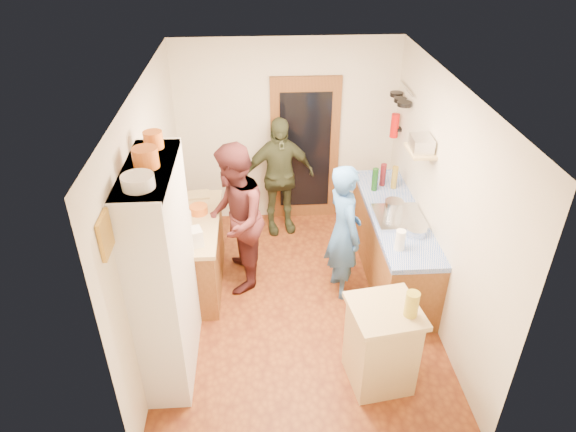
{
  "coord_description": "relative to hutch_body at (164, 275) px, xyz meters",
  "views": [
    {
      "loc": [
        -0.39,
        -4.59,
        4.03
      ],
      "look_at": [
        -0.1,
        0.15,
        1.11
      ],
      "focal_mm": 32.0,
      "sensor_mm": 36.0,
      "label": 1
    }
  ],
  "objects": [
    {
      "name": "orange_pot_b",
      "position": [
        0.0,
        0.38,
        1.17
      ],
      "size": [
        0.17,
        0.17,
        0.15
      ],
      "primitive_type": "cylinder",
      "color": "orange",
      "rests_on": "hutch_top_shelf"
    },
    {
      "name": "hob",
      "position": [
        2.5,
        1.15,
        -0.18
      ],
      "size": [
        0.55,
        0.58,
        0.04
      ],
      "primitive_type": "cube",
      "color": "silver",
      "rests_on": "right_counter_top"
    },
    {
      "name": "person_hob",
      "position": [
        1.88,
        1.01,
        -0.27
      ],
      "size": [
        0.54,
        0.68,
        1.66
      ],
      "primitive_type": "imported",
      "rotation": [
        0.0,
        0.0,
        1.83
      ],
      "color": "#3362A5",
      "rests_on": "ground"
    },
    {
      "name": "plate_stack",
      "position": [
        0.0,
        -0.35,
        1.15
      ],
      "size": [
        0.25,
        0.25,
        0.1
      ],
      "primitive_type": "cylinder",
      "color": "white",
      "rests_on": "hutch_top_shelf"
    },
    {
      "name": "kettle",
      "position": [
        0.05,
        1.15,
        -0.11
      ],
      "size": [
        0.18,
        0.18,
        0.18
      ],
      "primitive_type": "cylinder",
      "rotation": [
        0.0,
        0.0,
        0.16
      ],
      "color": "white",
      "rests_on": "left_counter_top"
    },
    {
      "name": "door_frame",
      "position": [
        1.55,
        2.77,
        -0.05
      ],
      "size": [
        0.95,
        0.06,
        2.1
      ],
      "primitive_type": "cube",
      "color": "brown",
      "rests_on": "ground"
    },
    {
      "name": "pan_hang_c",
      "position": [
        2.7,
        2.55,
        0.81
      ],
      "size": [
        0.17,
        0.17,
        0.05
      ],
      "primitive_type": "cylinder",
      "color": "black",
      "rests_on": "pan_rail"
    },
    {
      "name": "bottle_a",
      "position": [
        2.35,
        1.85,
        -0.05
      ],
      "size": [
        0.1,
        0.1,
        0.3
      ],
      "primitive_type": "cylinder",
      "rotation": [
        0.0,
        0.0,
        -0.32
      ],
      "color": "#143F14",
      "rests_on": "right_counter_top"
    },
    {
      "name": "pot_on_hob",
      "position": [
        2.45,
        1.25,
        -0.09
      ],
      "size": [
        0.22,
        0.22,
        0.14
      ],
      "primitive_type": "cylinder",
      "color": "silver",
      "rests_on": "hob"
    },
    {
      "name": "floor",
      "position": [
        1.3,
        0.8,
        -1.11
      ],
      "size": [
        3.0,
        4.0,
        0.02
      ],
      "primitive_type": "cube",
      "color": "brown",
      "rests_on": "ground"
    },
    {
      "name": "ceiling",
      "position": [
        1.3,
        0.8,
        1.51
      ],
      "size": [
        3.0,
        4.0,
        0.02
      ],
      "primitive_type": "cube",
      "color": "silver",
      "rests_on": "ground"
    },
    {
      "name": "wall_shelf",
      "position": [
        2.67,
        1.25,
        0.6
      ],
      "size": [
        0.26,
        0.42,
        0.03
      ],
      "primitive_type": "cube",
      "color": "tan",
      "rests_on": "wall_right"
    },
    {
      "name": "wall_front",
      "position": [
        1.3,
        -1.21,
        0.2
      ],
      "size": [
        3.0,
        0.02,
        2.6
      ],
      "primitive_type": "cube",
      "color": "beige",
      "rests_on": "ground"
    },
    {
      "name": "oil_jar",
      "position": [
        2.2,
        -0.46,
        -0.07
      ],
      "size": [
        0.14,
        0.14,
        0.25
      ],
      "primitive_type": "cylinder",
      "rotation": [
        0.0,
        0.0,
        0.15
      ],
      "color": "#AD9E2D",
      "rests_on": "island_top"
    },
    {
      "name": "right_counter_top",
      "position": [
        2.5,
        1.3,
        -0.23
      ],
      "size": [
        0.62,
        2.22,
        0.06
      ],
      "primitive_type": "cube",
      "color": "#0330AC",
      "rests_on": "right_counter_base"
    },
    {
      "name": "left_counter_top",
      "position": [
        0.1,
        1.25,
        -0.23
      ],
      "size": [
        0.64,
        1.44,
        0.05
      ],
      "primitive_type": "cube",
      "color": "tan",
      "rests_on": "left_counter_base"
    },
    {
      "name": "radio",
      "position": [
        2.67,
        1.25,
        0.69
      ],
      "size": [
        0.23,
        0.31,
        0.15
      ],
      "primitive_type": "cube",
      "rotation": [
        0.0,
        0.0,
        -0.05
      ],
      "color": "silver",
      "rests_on": "wall_shelf"
    },
    {
      "name": "wall_left",
      "position": [
        -0.21,
        0.8,
        0.2
      ],
      "size": [
        0.02,
        4.0,
        2.6
      ],
      "primitive_type": "cube",
      "color": "beige",
      "rests_on": "ground"
    },
    {
      "name": "pan_rail",
      "position": [
        2.76,
        2.33,
        0.95
      ],
      "size": [
        0.02,
        0.65,
        0.02
      ],
      "primitive_type": "cylinder",
      "rotation": [
        1.57,
        0.0,
        0.0
      ],
      "color": "silver",
      "rests_on": "wall_right"
    },
    {
      "name": "fire_extinguisher",
      "position": [
        2.71,
        2.5,
        0.4
      ],
      "size": [
        0.11,
        0.11,
        0.32
      ],
      "primitive_type": "cylinder",
      "color": "red",
      "rests_on": "wall_right"
    },
    {
      "name": "wall_back",
      "position": [
        1.3,
        2.81,
        0.2
      ],
      "size": [
        3.0,
        0.02,
        2.6
      ],
      "primitive_type": "cube",
      "color": "beige",
      "rests_on": "ground"
    },
    {
      "name": "hutch_body",
      "position": [
        0.0,
        0.0,
        0.0
      ],
      "size": [
        0.4,
        1.2,
        2.2
      ],
      "primitive_type": "cube",
      "color": "silver",
      "rests_on": "ground"
    },
    {
      "name": "pan_hang_b",
      "position": [
        2.7,
        2.35,
        0.8
      ],
      "size": [
        0.16,
        0.16,
        0.05
      ],
      "primitive_type": "cylinder",
      "color": "black",
      "rests_on": "pan_rail"
    },
    {
      "name": "chopping_board",
      "position": [
        0.12,
        1.83,
        -0.19
      ],
      "size": [
        0.32,
        0.25,
        0.02
      ],
      "primitive_type": "cube",
      "rotation": [
        0.0,
        0.0,
        0.12
      ],
      "color": "tan",
      "rests_on": "left_counter_top"
    },
    {
      "name": "hutch_top_shelf",
      "position": [
        0.0,
        0.0,
        1.08
      ],
      "size": [
        0.4,
        1.14,
        0.04
      ],
      "primitive_type": "cube",
      "color": "silver",
      "rests_on": "hutch_body"
    },
    {
      "name": "paper_towel",
      "position": [
        2.35,
        0.55,
        -0.09
      ],
      "size": [
        0.1,
        0.1,
        0.23
      ],
      "primitive_type": "cylinder",
      "rotation": [
        0.0,
        0.0,
        -0.0
      ],
      "color": "white",
      "rests_on": "right_counter_top"
    },
    {
      "name": "bottle_c",
      "position": [
        2.61,
        1.89,
        -0.05
      ],
      "size": [
        0.08,
        0.08,
        0.3
      ],
      "primitive_type": "cylinder",
      "rotation": [
        0.0,
        0.0,
        -0.12
      ],
      "color": "olive",
      "rests_on": "right_counter_top"
    },
    {
      "name": "pan_hang_a",
      "position": [
        2.7,
        2.15,
        0.82
      ],
      "size": [
        0.18,
        0.18,
        0.05
      ],
      "primitive_type": "cylinder",
      "color": "black",
      "rests_on": "pan_rail"
    },
    {
      "name": "orange_bowl",
      "position": [
        0.18,
        1.42,
        -0.15
      ],
      "size": [
        0.26,
        0.26,
        0.1
      ],
      "primitive_type": "cylinder",
      "rotation": [
        0.0,
        0.0,
        -0.3
      ],
      "color": "orange",
      "rests_on": "left_counter_top"
    },
    {
      "name": "island_top",
      "position": [
        2.0,
        -0.37,
        -0.22
      ],
      "size": [
        0.71,
        0.71,
        0.05
      ],
      "primitive_type": "cube",
      "rotation": [
        0.0,
        0.0,
        0.15
      ],
      "color": "tan",
      "rests_on": "island_base"
    },
    {
      "name": "toaster",
      "position": [
        0.15,
        0.75,
        -0.1
      ],
      "size": [
        0.3,
        0.24,
        0.19
      ],
      "primitive_type": "cube",
      "rotation": [
        0.0,
        0.0,
        0.33
      ],
      "color": "white",
      "rests_on": "left_counter_top"
    },
    {
      "name": "person_left",
      "position": [
        0.64,
        1.27,
        -0.19
      ],
      "size": [
        0.71,
        0.9,
        1.83
      ],
      "primitive_type": "imported",
      "rotation": [
        0.0,
        0.0,
        -1.59
      ],
      "color": "#441B1C",
      "rests_on": "ground"
    },
    {
      "name": "right_counter_base",
      "position": [
        2.5,
        1.3,
        -0.68
      ],
      "size": [
        0.6,
        2.2,
        0.84
      ],
      "primitive_type": "cube",
      "color": "brown",
      "rests_on": "ground"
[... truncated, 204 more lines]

